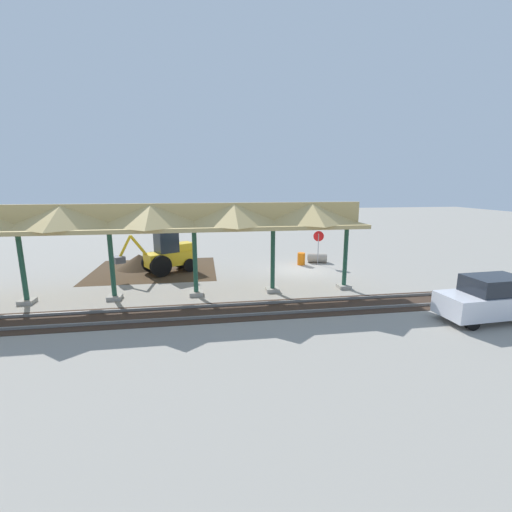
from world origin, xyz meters
name	(u,v)px	position (x,y,z in m)	size (l,w,h in m)	color
ground_plane	(301,270)	(0.00, 0.00, 0.00)	(120.00, 120.00, 0.00)	gray
dirt_work_zone	(155,270)	(10.06, -1.54, 0.00)	(8.30, 7.00, 0.01)	#42301E
platform_canopy	(151,218)	(9.20, 4.54, 4.18)	(22.06, 3.20, 4.90)	#9E998E
rail_tracks	(342,305)	(0.00, 7.26, 0.03)	(60.00, 2.58, 0.15)	slate
stop_sign	(318,240)	(-1.69, -1.37, 1.81)	(0.74, 0.24, 2.50)	gray
backhoe	(168,254)	(9.04, -0.62, 1.26)	(5.08, 3.59, 2.82)	yellow
dirt_mound	(140,268)	(11.21, -2.38, 0.00)	(6.28, 6.28, 1.92)	#42301E
concrete_pipe	(317,258)	(-1.85, -2.00, 0.35)	(1.54, 1.02, 0.70)	#9E9384
distant_parked_car	(489,299)	(-5.50, 10.01, 0.98)	(4.29, 1.97, 1.98)	silver
traffic_barrel	(301,259)	(-0.45, -1.46, 0.45)	(0.56, 0.56, 0.90)	orange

